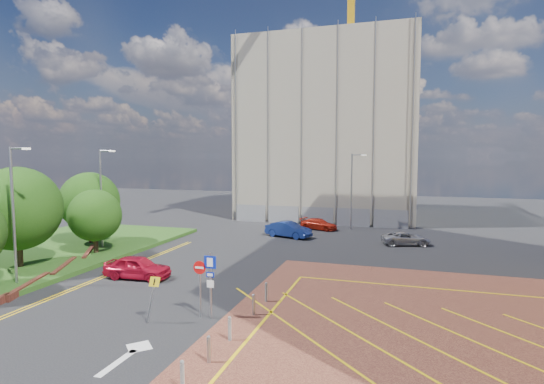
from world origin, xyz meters
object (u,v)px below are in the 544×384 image
at_px(lamp_left_far, 102,194).
at_px(car_blue_back, 288,229).
at_px(tree_d, 90,201).
at_px(lamp_back, 352,188).
at_px(tree_b, 18,209).
at_px(car_silver_back, 406,238).
at_px(sign_cluster, 206,278).
at_px(warning_sign, 152,294).
at_px(car_red_left, 138,267).
at_px(lamp_left_near, 14,209).
at_px(car_red_back, 319,224).
at_px(tree_c, 95,215).

relative_size(lamp_left_far, car_blue_back, 1.77).
height_order(tree_d, lamp_back, lamp_back).
bearing_deg(tree_b, car_silver_back, 33.31).
bearing_deg(lamp_left_far, sign_cluster, -36.82).
bearing_deg(warning_sign, car_red_left, 129.52).
distance_m(lamp_left_near, car_red_left, 7.80).
bearing_deg(tree_b, tree_d, 97.13).
distance_m(tree_d, lamp_left_near, 11.76).
bearing_deg(lamp_back, car_blue_back, -130.94).
bearing_deg(car_red_back, tree_b, 160.09).
xyz_separation_m(lamp_left_near, sign_cluster, (12.72, -1.02, -2.71)).
xyz_separation_m(lamp_left_near, lamp_left_far, (-2.00, 10.00, 0.00)).
relative_size(tree_c, car_blue_back, 1.08).
distance_m(tree_d, lamp_back, 25.47).
height_order(lamp_left_far, sign_cluster, lamp_left_far).
bearing_deg(lamp_left_near, lamp_left_far, 101.31).
height_order(lamp_back, car_blue_back, lamp_back).
bearing_deg(tree_b, lamp_left_near, -44.25).
distance_m(tree_b, car_red_left, 9.38).
bearing_deg(lamp_back, tree_b, -130.41).
bearing_deg(car_blue_back, lamp_left_far, 143.89).
height_order(tree_b, lamp_back, lamp_back).
relative_size(car_blue_back, car_silver_back, 1.10).
distance_m(lamp_left_far, car_red_left, 10.57).
relative_size(tree_c, lamp_left_far, 0.61).
height_order(tree_c, warning_sign, tree_c).
xyz_separation_m(tree_c, car_silver_back, (22.99, 11.42, -2.62)).
xyz_separation_m(sign_cluster, car_red_back, (0.46, 25.93, -1.37)).
height_order(warning_sign, car_silver_back, warning_sign).
distance_m(lamp_left_near, warning_sign, 11.35).
height_order(tree_b, lamp_left_far, lamp_left_far).
bearing_deg(car_red_back, tree_d, 145.54).
bearing_deg(warning_sign, sign_cluster, 32.49).
relative_size(tree_b, warning_sign, 2.99).
relative_size(tree_c, warning_sign, 2.18).
height_order(car_red_back, car_silver_back, car_red_back).
bearing_deg(sign_cluster, car_red_left, 146.18).
bearing_deg(sign_cluster, warning_sign, -147.51).
bearing_deg(tree_b, car_red_back, 53.44).
xyz_separation_m(sign_cluster, warning_sign, (-2.09, -1.33, -0.52)).
distance_m(tree_d, car_blue_back, 17.94).
xyz_separation_m(lamp_left_far, car_red_back, (15.17, 14.92, -4.08)).
xyz_separation_m(tree_d, car_blue_back, (15.27, 8.88, -3.12)).
xyz_separation_m(lamp_left_far, sign_cluster, (14.72, -11.02, -2.71)).
bearing_deg(tree_b, tree_c, 68.20).
height_order(tree_c, car_blue_back, tree_c).
relative_size(lamp_left_near, lamp_back, 1.00).
height_order(lamp_back, car_red_left, lamp_back).
distance_m(lamp_back, car_red_left, 25.04).
relative_size(tree_b, lamp_left_far, 0.84).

